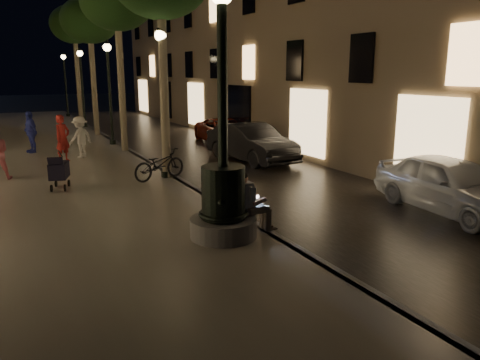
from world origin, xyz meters
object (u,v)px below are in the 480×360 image
car_third (224,131)px  tree_third (89,21)px  lamp_curb_c (82,77)px  car_second (251,143)px  lamp_curb_d (65,76)px  pedestrian_blue (31,132)px  car_front (451,185)px  bicycle (159,164)px  fountain_lamppost (223,190)px  pedestrian_red (63,138)px  lamp_curb_a (162,83)px  tree_second (117,3)px  stroller (59,170)px  tree_far (74,25)px  lamp_curb_b (109,79)px  pedestrian_white (80,137)px  seated_man_laptop (249,200)px

car_third → tree_third: bearing=144.5°
lamp_curb_c → car_second: bearing=-72.8°
tree_third → lamp_curb_d: bearing=90.0°
lamp_curb_d → pedestrian_blue: lamp_curb_d is taller
car_front → bicycle: (-5.77, 6.26, -0.05)m
fountain_lamppost → pedestrian_red: fountain_lamppost is taller
fountain_lamppost → tree_third: 18.68m
lamp_curb_a → lamp_curb_d: (0.00, 24.00, 0.00)m
tree_third → car_front: (5.50, -18.50, -5.39)m
tree_second → stroller: (-3.37, -6.16, -5.57)m
fountain_lamppost → car_third: bearing=65.0°
tree_far → lamp_curb_d: tree_far is taller
car_second → car_front: bearing=-87.8°
lamp_curb_b → lamp_curb_c: size_ratio=1.00×
lamp_curb_b → car_front: (5.50, -14.50, -2.49)m
car_second → pedestrian_white: 6.85m
lamp_curb_d → pedestrian_red: lamp_curb_d is taller
car_front → pedestrian_blue: pedestrian_blue is taller
tree_third → pedestrian_white: bearing=-105.1°
lamp_curb_c → pedestrian_white: lamp_curb_c is taller
stroller → lamp_curb_b: bearing=85.3°
seated_man_laptop → pedestrian_blue: 13.64m
pedestrian_red → lamp_curb_a: bearing=-95.8°
tree_third → pedestrian_blue: bearing=-126.6°
fountain_lamppost → seated_man_laptop: 0.68m
fountain_lamppost → stroller: 6.40m
lamp_curb_c → stroller: 16.67m
tree_third → lamp_curb_d: tree_third is taller
tree_second → car_third: size_ratio=1.67×
tree_second → tree_third: tree_second is taller
tree_second → tree_far: (-0.02, 12.00, 0.10)m
bicycle → tree_far: bearing=-20.0°
lamp_curb_d → pedestrian_white: 19.17m
pedestrian_blue → tree_far: bearing=141.0°
pedestrian_red → seated_man_laptop: bearing=-113.0°
fountain_lamppost → tree_far: (0.78, 24.00, 5.22)m
lamp_curb_a → pedestrian_white: bearing=110.4°
stroller → tree_far: bearing=96.7°
tree_second → lamp_curb_b: (-0.10, 2.00, -3.10)m
seated_man_laptop → lamp_curb_d: 30.09m
tree_second → pedestrian_blue: (-3.68, 1.19, -5.25)m
lamp_curb_c → car_third: (5.50, -8.72, -2.62)m
tree_far → car_second: tree_far is taller
fountain_lamppost → car_front: size_ratio=1.19×
tree_third → car_third: (5.50, -4.72, -5.52)m
lamp_curb_a → pedestrian_blue: bearing=116.5°
lamp_curb_b → car_front: lamp_curb_b is taller
lamp_curb_a → tree_far: bearing=89.7°
fountain_lamppost → lamp_curb_c: (0.70, 22.00, 2.02)m
tree_second → lamp_curb_b: tree_second is taller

